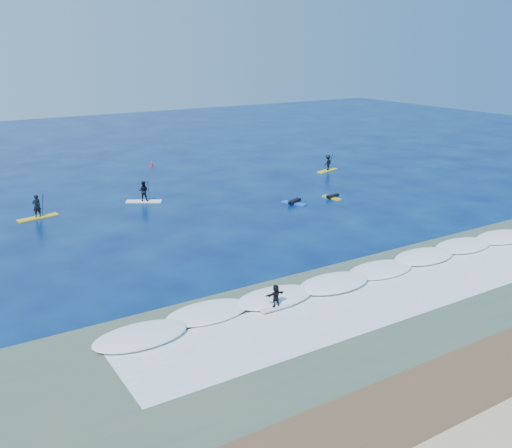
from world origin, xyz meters
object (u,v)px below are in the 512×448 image
sup_paddler_left (37,210)px  prone_paddler_near (332,197)px  prone_paddler_far (294,202)px  sup_paddler_center (144,193)px  sup_paddler_right (328,164)px  wave_surfer (276,297)px  marker_buoy (152,164)px

sup_paddler_left → prone_paddler_near: (24.50, -7.97, -0.58)m
prone_paddler_far → sup_paddler_center: bearing=31.8°
prone_paddler_near → prone_paddler_far: bearing=76.8°
sup_paddler_right → prone_paddler_near: 11.84m
sup_paddler_right → sup_paddler_center: bearing=166.7°
sup_paddler_center → sup_paddler_right: 22.37m
sup_paddler_center → wave_surfer: size_ratio=1.68×
prone_paddler_near → wave_surfer: (-17.38, -16.47, 0.63)m
prone_paddler_near → prone_paddler_far: prone_paddler_far is taller
sup_paddler_left → sup_paddler_center: 9.26m
sup_paddler_left → prone_paddler_near: 25.77m
prone_paddler_near → sup_paddler_right: bearing=-45.3°
sup_paddler_center → prone_paddler_far: bearing=-3.6°
sup_paddler_left → prone_paddler_near: sup_paddler_left is taller
prone_paddler_near → prone_paddler_far: (-4.10, 0.34, 0.02)m
sup_paddler_left → prone_paddler_far: (20.40, -7.63, -0.56)m
sup_paddler_left → sup_paddler_right: size_ratio=1.10×
marker_buoy → sup_paddler_left: bearing=-137.9°
sup_paddler_left → prone_paddler_far: 21.79m
sup_paddler_center → prone_paddler_far: sup_paddler_center is taller
prone_paddler_near → marker_buoy: bearing=13.1°
sup_paddler_center → prone_paddler_far: (11.14, -7.76, -0.67)m
sup_paddler_left → sup_paddler_right: 31.63m
sup_paddler_left → sup_paddler_right: bearing=-8.4°
prone_paddler_near → wave_surfer: 23.95m
sup_paddler_center → prone_paddler_near: size_ratio=1.53×
prone_paddler_far → sup_paddler_left: bearing=46.2°
sup_paddler_center → prone_paddler_near: sup_paddler_center is taller
prone_paddler_far → marker_buoy: marker_buoy is taller
sup_paddler_center → prone_paddler_near: (15.25, -8.10, -0.69)m
prone_paddler_far → wave_surfer: wave_surfer is taller
sup_paddler_center → sup_paddler_right: size_ratio=1.01×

